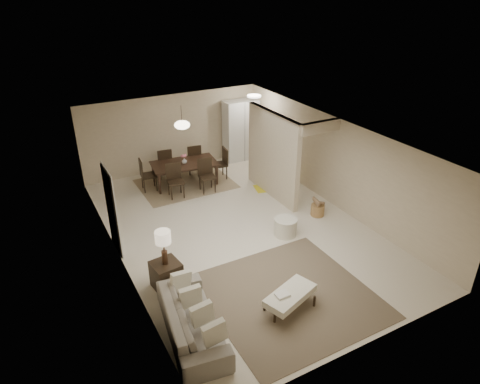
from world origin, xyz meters
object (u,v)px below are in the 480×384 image
pantry_cabinet (241,130)px  side_table (167,275)px  sofa (192,320)px  ottoman_bench (290,296)px  wicker_basket (318,210)px  round_pouf (286,227)px  dining_table (185,174)px

pantry_cabinet → side_table: (-4.75, -5.48, -0.75)m
sofa → ottoman_bench: (1.92, -0.30, -0.01)m
pantry_cabinet → sofa: bearing=-124.6°
ottoman_bench → wicker_basket: bearing=25.2°
round_pouf → wicker_basket: bearing=17.1°
ottoman_bench → side_table: (-1.87, 1.77, -0.02)m
pantry_cabinet → sofa: (-4.80, -6.95, -0.72)m
side_table → dining_table: 4.98m
dining_table → sofa: bearing=-104.2°
side_table → round_pouf: size_ratio=1.03×
sofa → side_table: 1.47m
side_table → dining_table: bearing=63.5°
sofa → dining_table: bearing=-12.4°
sofa → dining_table: (2.27, 5.92, 0.02)m
ottoman_bench → dining_table: size_ratio=0.61×
wicker_basket → dining_table: dining_table is taller
pantry_cabinet → wicker_basket: (-0.13, -4.57, -0.89)m
pantry_cabinet → sofa: 8.48m
ottoman_bench → round_pouf: (1.43, 2.27, -0.09)m
ottoman_bench → wicker_basket: (2.75, 2.68, -0.16)m
round_pouf → dining_table: dining_table is taller
pantry_cabinet → wicker_basket: size_ratio=5.73×
ottoman_bench → dining_table: 6.23m
pantry_cabinet → ottoman_bench: pantry_cabinet is taller
ottoman_bench → dining_table: dining_table is taller
sofa → wicker_basket: sofa is taller
side_table → round_pouf: bearing=8.7°
round_pouf → pantry_cabinet: bearing=73.8°
side_table → sofa: bearing=-92.0°
pantry_cabinet → round_pouf: 5.25m
sofa → wicker_basket: bearing=-54.5°
round_pouf → dining_table: bearing=105.3°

